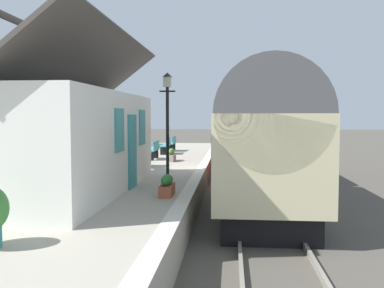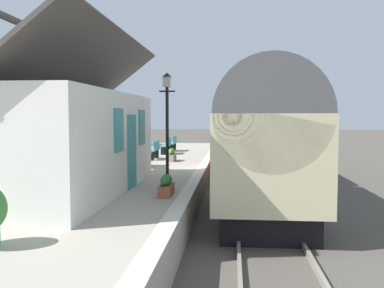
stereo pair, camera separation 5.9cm
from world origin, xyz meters
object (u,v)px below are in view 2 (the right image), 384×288
object	(u,v)px
tree_mid_background	(76,79)
lamp_post_platform	(167,105)
train	(255,135)
planter_under_sign	(146,143)
bench_mid_platform	(173,143)
planter_bench_left	(171,155)
planter_by_door	(166,186)
station_building	(55,137)
bench_by_lamp	(144,155)
bench_near_building	(167,145)
bench_platform_end	(154,149)

from	to	relation	value
tree_mid_background	lamp_post_platform	bearing A→B (deg)	-150.58
train	planter_under_sign	size ratio (longest dim) A/B	19.74
bench_mid_platform	planter_bench_left	distance (m)	5.75
planter_by_door	tree_mid_background	world-z (taller)	tree_mid_background
station_building	bench_mid_platform	distance (m)	14.02
planter_by_door	planter_under_sign	distance (m)	18.36
planter_under_sign	tree_mid_background	world-z (taller)	tree_mid_background
bench_by_lamp	bench_near_building	distance (m)	6.18
bench_by_lamp	lamp_post_platform	world-z (taller)	lamp_post_platform
train	station_building	bearing A→B (deg)	136.75
station_building	bench_near_building	xyz separation A→B (m)	(11.93, -1.21, -1.00)
station_building	lamp_post_platform	world-z (taller)	station_building
tree_mid_background	planter_under_sign	bearing A→B (deg)	-85.74
planter_bench_left	planter_under_sign	distance (m)	9.82
train	lamp_post_platform	distance (m)	4.96
planter_bench_left	bench_near_building	bearing A→B (deg)	12.08
bench_by_lamp	bench_platform_end	bearing A→B (deg)	2.99
bench_by_lamp	station_building	bearing A→B (deg)	167.93
bench_mid_platform	lamp_post_platform	world-z (taller)	lamp_post_platform
bench_mid_platform	station_building	bearing A→B (deg)	174.84
bench_mid_platform	bench_platform_end	xyz separation A→B (m)	(-5.01, 0.19, 0.00)
station_building	bench_by_lamp	bearing A→B (deg)	-12.07
bench_platform_end	lamp_post_platform	distance (m)	7.24
station_building	bench_mid_platform	world-z (taller)	station_building
planter_under_sign	bench_platform_end	bearing A→B (deg)	-166.27
bench_near_building	planter_under_sign	xyz separation A→B (m)	(5.62, 2.25, -0.22)
tree_mid_background	bench_platform_end	bearing A→B (deg)	-140.55
planter_bench_left	planter_under_sign	bearing A→B (deg)	18.08
bench_by_lamp	bench_mid_platform	bearing A→B (deg)	-0.18
planter_bench_left	bench_by_lamp	bearing A→B (deg)	162.64
planter_bench_left	tree_mid_background	world-z (taller)	tree_mid_background
bench_platform_end	bench_near_building	bearing A→B (deg)	-2.67
bench_near_building	lamp_post_platform	xyz separation A→B (m)	(-9.80, -1.53, 1.93)
train	bench_platform_end	xyz separation A→B (m)	(2.90, 4.58, -0.85)
lamp_post_platform	train	bearing A→B (deg)	-36.95
train	tree_mid_background	xyz separation A→B (m)	(11.20, 11.41, 3.21)
bench_by_lamp	planter_by_door	bearing A→B (deg)	-163.05
station_building	bench_near_building	bearing A→B (deg)	-5.78
bench_by_lamp	lamp_post_platform	xyz separation A→B (m)	(-3.62, -1.51, 1.93)
planter_by_door	lamp_post_platform	world-z (taller)	lamp_post_platform
planter_bench_left	train	bearing A→B (deg)	-121.25
bench_by_lamp	bench_platform_end	world-z (taller)	same
planter_by_door	bench_platform_end	bearing A→B (deg)	12.33
bench_near_building	bench_platform_end	size ratio (longest dim) A/B	1.00
station_building	lamp_post_platform	distance (m)	3.60
train	planter_bench_left	world-z (taller)	train
tree_mid_background	bench_by_lamp	bearing A→B (deg)	-148.59
bench_by_lamp	planter_by_door	world-z (taller)	bench_by_lamp
train	bench_mid_platform	world-z (taller)	train
planter_by_door	tree_mid_background	distance (m)	20.10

